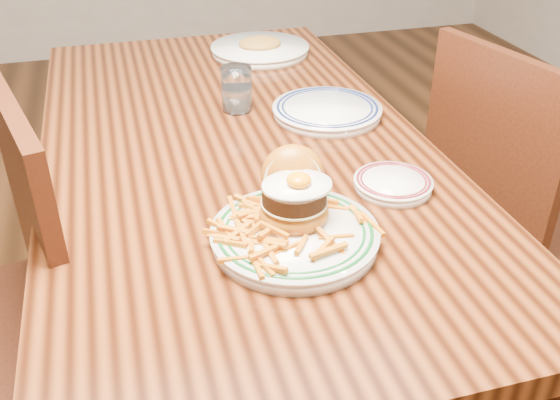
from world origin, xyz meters
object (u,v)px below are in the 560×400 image
object	(u,v)px
chair_right	(512,201)
side_plate	(393,183)
table	(236,173)
main_plate	(294,219)

from	to	relation	value
chair_right	side_plate	bearing A→B (deg)	13.88
table	side_plate	bearing A→B (deg)	-49.72
table	main_plate	world-z (taller)	main_plate
main_plate	side_plate	distance (m)	0.26
side_plate	table	bearing A→B (deg)	111.93
table	main_plate	bearing A→B (deg)	-87.20
side_plate	main_plate	bearing A→B (deg)	-173.88
main_plate	side_plate	bearing A→B (deg)	38.92
chair_right	side_plate	distance (m)	0.60
main_plate	chair_right	bearing A→B (deg)	40.35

